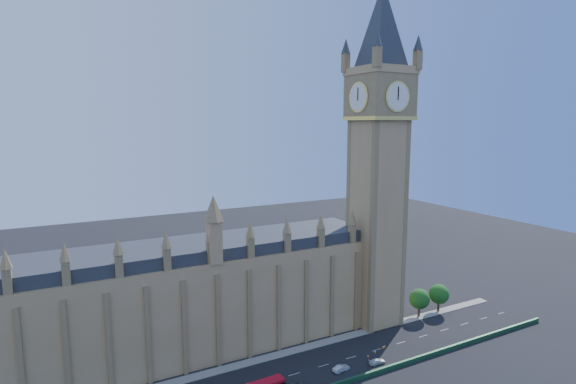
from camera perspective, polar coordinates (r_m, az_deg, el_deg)
name	(u,v)px	position (r m, az deg, el deg)	size (l,w,h in m)	color
ground	(279,379)	(109.88, -1.19, -22.63)	(400.00, 400.00, 0.00)	black
palace_westminster	(143,307)	(115.65, -17.88, -13.71)	(120.00, 20.00, 28.00)	#A98451
elizabeth_tower	(379,133)	(126.56, 11.44, 7.36)	(20.59, 20.59, 105.00)	#A98451
kerb_north	(261,359)	(117.25, -3.42, -20.43)	(160.00, 3.00, 0.16)	gray
tree_east_near	(420,298)	(142.78, 16.39, -12.81)	(6.00, 6.00, 8.50)	#382619
tree_east_far	(439,293)	(148.19, 18.66, -12.11)	(6.00, 6.00, 8.50)	#382619
car_silver	(341,368)	(112.97, 6.78, -21.33)	(1.49, 4.27, 1.41)	#B6B9BF
car_white	(377,362)	(116.99, 11.25, -20.36)	(1.72, 4.24, 1.23)	silver
cone_a	(385,346)	(124.68, 12.19, -18.62)	(0.44, 0.44, 0.63)	black
cone_b	(375,352)	(121.65, 11.01, -19.31)	(0.44, 0.44, 0.66)	black
cone_c	(383,347)	(124.18, 12.00, -18.71)	(0.61, 0.61, 0.74)	black
cone_d	(368,356)	(119.35, 10.11, -19.85)	(0.47, 0.47, 0.73)	black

